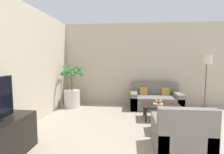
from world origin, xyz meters
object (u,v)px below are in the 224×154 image
object	(u,v)px
potted_palm	(72,92)
orange_fruit	(160,101)
apple_red	(158,103)
floor_lamp	(207,64)
sofa_loveseat	(155,100)
armchair	(180,136)
fruit_bowl	(158,104)
apple_green	(156,101)
coffee_table	(162,107)
ottoman	(167,124)

from	to	relation	value
potted_palm	orange_fruit	bearing A→B (deg)	-19.34
apple_red	orange_fruit	size ratio (longest dim) A/B	0.74
floor_lamp	sofa_loveseat	bearing A→B (deg)	-175.34
floor_lamp	orange_fruit	distance (m)	2.15
apple_red	orange_fruit	distance (m)	0.10
orange_fruit	apple_red	bearing A→B (deg)	-127.68
orange_fruit	armchair	xyz separation A→B (m)	(0.05, -1.59, -0.19)
fruit_bowl	apple_green	xyz separation A→B (m)	(-0.04, 0.05, 0.07)
apple_red	armchair	size ratio (longest dim) A/B	0.08
apple_red	apple_green	world-z (taller)	apple_green
sofa_loveseat	fruit_bowl	world-z (taller)	sofa_loveseat
sofa_loveseat	floor_lamp	xyz separation A→B (m)	(1.52, 0.12, 1.12)
sofa_loveseat	floor_lamp	bearing A→B (deg)	4.66
sofa_loveseat	fruit_bowl	xyz separation A→B (m)	(-0.08, -1.07, 0.14)
potted_palm	coffee_table	distance (m)	2.76
floor_lamp	ottoman	size ratio (longest dim) A/B	2.69
apple_green	armchair	size ratio (longest dim) A/B	0.10
apple_red	floor_lamp	bearing A→B (deg)	38.14
fruit_bowl	armchair	xyz separation A→B (m)	(0.11, -1.58, -0.12)
sofa_loveseat	armchair	world-z (taller)	armchair
apple_green	orange_fruit	size ratio (longest dim) A/B	0.94
armchair	ottoman	bearing A→B (deg)	91.71
ottoman	apple_red	bearing A→B (deg)	96.80
floor_lamp	potted_palm	bearing A→B (deg)	-176.14
apple_green	armchair	bearing A→B (deg)	-85.06
floor_lamp	fruit_bowl	world-z (taller)	floor_lamp
armchair	floor_lamp	bearing A→B (deg)	61.61
floor_lamp	coffee_table	world-z (taller)	floor_lamp
fruit_bowl	ottoman	xyz separation A→B (m)	(0.08, -0.74, -0.22)
orange_fruit	ottoman	xyz separation A→B (m)	(0.02, -0.75, -0.29)
floor_lamp	ottoman	distance (m)	2.74
apple_green	fruit_bowl	bearing A→B (deg)	-56.39
apple_red	apple_green	bearing A→B (deg)	106.25
apple_green	floor_lamp	bearing A→B (deg)	34.78
fruit_bowl	armchair	distance (m)	1.59
floor_lamp	armchair	size ratio (longest dim) A/B	1.95
fruit_bowl	apple_red	distance (m)	0.09
sofa_loveseat	fruit_bowl	bearing A→B (deg)	-94.43
potted_palm	orange_fruit	size ratio (longest dim) A/B	16.55
potted_palm	apple_red	bearing A→B (deg)	-21.32
sofa_loveseat	armchair	bearing A→B (deg)	-89.50
apple_red	orange_fruit	bearing A→B (deg)	52.32
fruit_bowl	orange_fruit	bearing A→B (deg)	9.35
coffee_table	orange_fruit	world-z (taller)	orange_fruit
sofa_loveseat	ottoman	xyz separation A→B (m)	(-0.00, -1.81, -0.09)
coffee_table	apple_red	distance (m)	0.19
potted_palm	floor_lamp	distance (m)	4.22
potted_palm	floor_lamp	size ratio (longest dim) A/B	0.90
coffee_table	armchair	bearing A→B (deg)	-89.75
apple_red	ottoman	distance (m)	0.74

